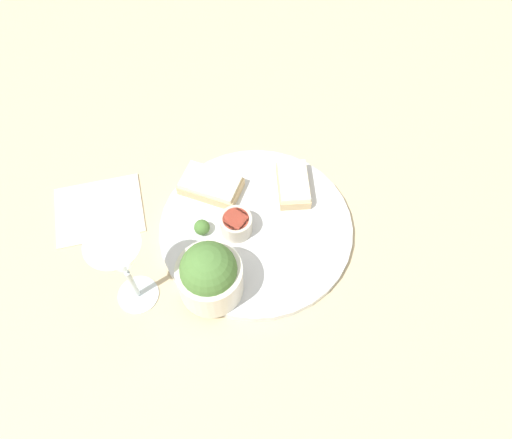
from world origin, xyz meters
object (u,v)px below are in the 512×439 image
at_px(napkin, 99,209).
at_px(sauce_ramekin, 236,224).
at_px(wine_glass, 120,260).
at_px(salad_bowl, 209,275).
at_px(cheese_toast_far, 293,184).
at_px(cheese_toast_near, 211,185).

bearing_deg(napkin, sauce_ramekin, 46.50).
height_order(sauce_ramekin, wine_glass, wine_glass).
height_order(salad_bowl, cheese_toast_far, salad_bowl).
bearing_deg(wine_glass, napkin, 176.67).
xyz_separation_m(sauce_ramekin, cheese_toast_far, (-0.02, 0.12, -0.01)).
bearing_deg(sauce_ramekin, salad_bowl, -51.55).
xyz_separation_m(wine_glass, napkin, (-0.17, 0.01, -0.11)).
distance_m(salad_bowl, sauce_ramekin, 0.11).
height_order(cheese_toast_near, cheese_toast_far, same).
bearing_deg(sauce_ramekin, cheese_toast_far, 98.19).
bearing_deg(cheese_toast_far, wine_glass, -85.22).
bearing_deg(cheese_toast_far, napkin, -116.33).
bearing_deg(salad_bowl, cheese_toast_far, 112.18).
distance_m(cheese_toast_near, wine_glass, 0.22).
height_order(cheese_toast_far, napkin, cheese_toast_far).
distance_m(sauce_ramekin, cheese_toast_near, 0.09).
bearing_deg(salad_bowl, napkin, -158.90).
xyz_separation_m(sauce_ramekin, wine_glass, (0.01, -0.18, 0.08)).
xyz_separation_m(sauce_ramekin, cheese_toast_near, (-0.09, 0.00, -0.01)).
bearing_deg(salad_bowl, wine_glass, -120.67).
distance_m(sauce_ramekin, napkin, 0.23).
xyz_separation_m(salad_bowl, cheese_toast_far, (-0.08, 0.20, -0.03)).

